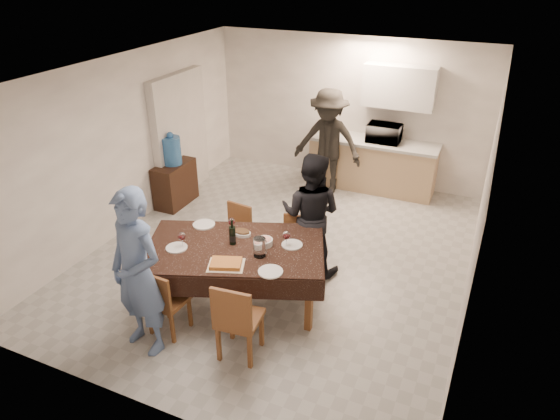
{
  "coord_description": "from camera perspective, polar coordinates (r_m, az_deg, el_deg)",
  "views": [
    {
      "loc": [
        2.44,
        -5.56,
        3.88
      ],
      "look_at": [
        0.11,
        -0.3,
        0.86
      ],
      "focal_mm": 32.0,
      "sensor_mm": 36.0,
      "label": 1
    }
  ],
  "objects": [
    {
      "name": "wall_back",
      "position": [
        9.27,
        7.8,
        11.26
      ],
      "size": [
        5.0,
        0.02,
        2.6
      ],
      "primitive_type": "cube",
      "color": "white",
      "rests_on": "floor"
    },
    {
      "name": "plate_far_right",
      "position": [
        5.85,
        1.38,
        -4.0
      ],
      "size": [
        0.25,
        0.25,
        0.01
      ],
      "primitive_type": "cylinder",
      "color": "silver",
      "rests_on": "dining_table"
    },
    {
      "name": "wall_right",
      "position": [
        6.13,
        22.11,
        0.63
      ],
      "size": [
        0.02,
        6.0,
        2.6
      ],
      "primitive_type": "cube",
      "color": "white",
      "rests_on": "floor"
    },
    {
      "name": "person_far",
      "position": [
        6.46,
        3.54,
        -0.49
      ],
      "size": [
        0.85,
        0.68,
        1.67
      ],
      "primitive_type": "imported",
      "rotation": [
        0.0,
        0.0,
        3.2
      ],
      "color": "black",
      "rests_on": "floor"
    },
    {
      "name": "wine_glass_c",
      "position": [
        6.11,
        -5.55,
        -1.69
      ],
      "size": [
        0.08,
        0.08,
        0.19
      ],
      "primitive_type": null,
      "color": "white",
      "rests_on": "dining_table"
    },
    {
      "name": "person_kitchen",
      "position": [
        8.71,
        5.5,
        7.73
      ],
      "size": [
        1.2,
        0.69,
        1.85
      ],
      "primitive_type": "imported",
      "color": "black",
      "rests_on": "floor"
    },
    {
      "name": "wall_front",
      "position": [
        4.38,
        -16.04,
        -9.69
      ],
      "size": [
        5.0,
        0.02,
        2.6
      ],
      "primitive_type": "cube",
      "color": "white",
      "rests_on": "floor"
    },
    {
      "name": "wine_glass_b",
      "position": [
        5.77,
        0.74,
        -3.32
      ],
      "size": [
        0.09,
        0.09,
        0.21
      ],
      "primitive_type": null,
      "color": "white",
      "rests_on": "dining_table"
    },
    {
      "name": "chair_far_left",
      "position": [
        6.68,
        -5.76,
        -2.69
      ],
      "size": [
        0.43,
        0.43,
        0.46
      ],
      "rotation": [
        0.0,
        0.0,
        3.02
      ],
      "color": "brown",
      "rests_on": "floor"
    },
    {
      "name": "microwave",
      "position": [
        8.87,
        11.82,
        8.6
      ],
      "size": [
        0.57,
        0.38,
        0.31
      ],
      "primitive_type": "imported",
      "rotation": [
        0.0,
        0.0,
        3.14
      ],
      "color": "silver",
      "rests_on": "kitchen_worktop"
    },
    {
      "name": "ceiling",
      "position": [
        6.21,
        0.2,
        15.78
      ],
      "size": [
        5.0,
        6.0,
        0.02
      ],
      "primitive_type": "cube",
      "color": "white",
      "rests_on": "wall_back"
    },
    {
      "name": "person_near",
      "position": [
        5.33,
        -15.98,
        -7.0
      ],
      "size": [
        0.76,
        0.57,
        1.88
      ],
      "primitive_type": "imported",
      "rotation": [
        0.0,
        0.0,
        -0.2
      ],
      "color": "slate",
      "rests_on": "floor"
    },
    {
      "name": "kitchen_base_cabinet",
      "position": [
        9.12,
        10.48,
        4.97
      ],
      "size": [
        2.2,
        0.6,
        0.86
      ],
      "primitive_type": "cube",
      "color": "tan",
      "rests_on": "floor"
    },
    {
      "name": "wall_left",
      "position": [
        7.87,
        -16.87,
        7.34
      ],
      "size": [
        0.02,
        6.0,
        2.6
      ],
      "primitive_type": "cube",
      "color": "white",
      "rests_on": "floor"
    },
    {
      "name": "wine_glass_a",
      "position": [
        5.88,
        -11.14,
        -3.36
      ],
      "size": [
        0.09,
        0.09,
        0.2
      ],
      "primitive_type": null,
      "color": "white",
      "rests_on": "dining_table"
    },
    {
      "name": "wine_bottle",
      "position": [
        5.82,
        -5.47,
        -2.54
      ],
      "size": [
        0.08,
        0.08,
        0.32
      ],
      "primitive_type": null,
      "color": "black",
      "rests_on": "dining_table"
    },
    {
      "name": "salad_bowl",
      "position": [
        5.84,
        -1.79,
        -3.68
      ],
      "size": [
        0.2,
        0.2,
        0.08
      ],
      "primitive_type": "cylinder",
      "color": "silver",
      "rests_on": "dining_table"
    },
    {
      "name": "water_pitcher",
      "position": [
        5.61,
        -2.35,
        -4.27
      ],
      "size": [
        0.14,
        0.14,
        0.22
      ],
      "primitive_type": "cylinder",
      "color": "white",
      "rests_on": "dining_table"
    },
    {
      "name": "plate_near_right",
      "position": [
        5.39,
        -1.09,
        -7.05
      ],
      "size": [
        0.27,
        0.27,
        0.02
      ],
      "primitive_type": "cylinder",
      "color": "silver",
      "rests_on": "dining_table"
    },
    {
      "name": "chair_near_left",
      "position": [
        5.65,
        -13.24,
        -9.64
      ],
      "size": [
        0.41,
        0.41,
        0.46
      ],
      "rotation": [
        0.0,
        0.0,
        -0.07
      ],
      "color": "brown",
      "rests_on": "floor"
    },
    {
      "name": "dining_table",
      "position": [
        5.87,
        -5.19,
        -4.51
      ],
      "size": [
        2.35,
        1.85,
        0.8
      ],
      "rotation": [
        0.0,
        0.0,
        0.37
      ],
      "color": "black",
      "rests_on": "floor"
    },
    {
      "name": "chair_near_right",
      "position": [
        5.2,
        -5.16,
        -11.82
      ],
      "size": [
        0.47,
        0.47,
        0.51
      ],
      "rotation": [
        0.0,
        0.0,
        0.1
      ],
      "color": "brown",
      "rests_on": "floor"
    },
    {
      "name": "chair_far_right",
      "position": [
        6.34,
        1.38,
        -4.31
      ],
      "size": [
        0.44,
        0.44,
        0.46
      ],
      "rotation": [
        0.0,
        0.0,
        3.27
      ],
      "color": "brown",
      "rests_on": "floor"
    },
    {
      "name": "floor",
      "position": [
        7.21,
        0.17,
        -4.9
      ],
      "size": [
        5.0,
        6.0,
        0.02
      ],
      "primitive_type": "cube",
      "color": "#A7A7A2",
      "rests_on": "ground"
    },
    {
      "name": "upper_cabinet",
      "position": [
        8.76,
        13.48,
        13.54
      ],
      "size": [
        1.2,
        0.34,
        0.7
      ],
      "primitive_type": "cube",
      "color": "silver",
      "rests_on": "wall_back"
    },
    {
      "name": "mushroom_dish",
      "position": [
        6.07,
        -4.37,
        -2.68
      ],
      "size": [
        0.21,
        0.21,
        0.04
      ],
      "primitive_type": "cylinder",
      "color": "silver",
      "rests_on": "dining_table"
    },
    {
      "name": "console",
      "position": [
        8.61,
        -11.9,
        2.95
      ],
      "size": [
        0.39,
        0.79,
        0.73
      ],
      "primitive_type": "cube",
      "color": "black",
      "rests_on": "floor"
    },
    {
      "name": "savoury_tart",
      "position": [
        5.51,
        -6.19,
        -6.11
      ],
      "size": [
        0.47,
        0.41,
        0.05
      ],
      "primitive_type": "cube",
      "rotation": [
        0.0,
        0.0,
        0.36
      ],
      "color": "#AD6B32",
      "rests_on": "dining_table"
    },
    {
      "name": "water_jug",
      "position": [
        8.38,
        -12.29,
        6.64
      ],
      "size": [
        0.31,
        0.31,
        0.46
      ],
      "primitive_type": "cylinder",
      "color": "#3777C2",
      "rests_on": "console"
    },
    {
      "name": "plate_far_left",
      "position": [
        6.34,
        -8.69,
        -1.64
      ],
      "size": [
        0.28,
        0.28,
        0.02
      ],
      "primitive_type": "cylinder",
      "color": "silver",
      "rests_on": "dining_table"
    },
    {
      "name": "kitchen_worktop",
      "position": [
        8.96,
        10.73,
        7.66
      ],
      "size": [
        2.24,
        0.64,
        0.05
      ],
      "primitive_type": "cube",
      "color": "#AEAFA9",
      "rests_on": "kitchen_base_cabinet"
    },
    {
      "name": "plate_near_left",
      "position": [
        5.91,
        -11.73,
        -4.24
      ],
      "size": [
        0.25,
        0.25,
        0.01
      ],
      "primitive_type": "cylinder",
      "color": "silver",
      "rests_on": "dining_table"
    },
    {
      "name": "stub_partition",
      "position": [
        8.79,
        -11.31,
        8.36
      ],
      "size": [
        0.15,
        1.4,
        2.1
      ],
      "primitive_type": "cube",
      "color": "beige",
      "rests_on": "floor"
    }
  ]
}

